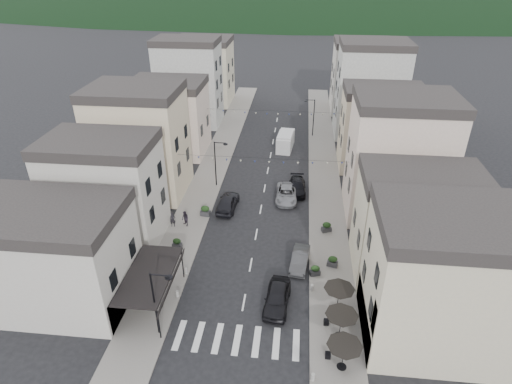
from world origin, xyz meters
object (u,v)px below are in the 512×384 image
parked_car_a (277,298)px  parked_car_c (286,194)px  parked_car_e (228,202)px  pedestrian_b (185,219)px  delivery_van (285,141)px  parked_car_b (300,259)px  parked_car_d (297,187)px  pedestrian_a (173,220)px

parked_car_a → parked_car_c: size_ratio=0.93×
parked_car_e → pedestrian_b: pedestrian_b is taller
parked_car_e → delivery_van: size_ratio=0.91×
parked_car_e → delivery_van: bearing=-104.2°
parked_car_a → parked_car_e: 16.15m
parked_car_a → parked_car_b: parked_car_a is taller
parked_car_b → delivery_van: 27.37m
pedestrian_b → delivery_van: bearing=107.2°
parked_car_d → pedestrian_b: pedestrian_b is taller
parked_car_d → parked_car_e: size_ratio=0.97×
delivery_van → parked_car_a: bearing=-83.4°
parked_car_a → pedestrian_b: bearing=138.9°
parked_car_c → parked_car_d: parked_car_c is taller
parked_car_e → pedestrian_a: size_ratio=3.05×
parked_car_c → pedestrian_a: bearing=-149.8°
parked_car_a → parked_car_d: bearing=90.8°
parked_car_a → parked_car_e: parked_car_e is taller
delivery_van → pedestrian_b: size_ratio=3.17×
parked_car_a → parked_car_b: 5.69m
parked_car_c → delivery_van: bearing=92.0°
parked_car_d → delivery_van: bearing=96.6°
pedestrian_a → parked_car_b: bearing=-31.0°
pedestrian_a → delivery_van: bearing=53.0°
parked_car_b → pedestrian_a: bearing=166.5°
delivery_van → pedestrian_a: delivery_van is taller
parked_car_a → pedestrian_b: (-10.49, 10.68, 0.15)m
parked_car_b → parked_car_e: size_ratio=0.86×
parked_car_a → pedestrian_a: 15.74m
parked_car_d → pedestrian_b: (-11.75, -8.86, 0.28)m
parked_car_c → delivery_van: size_ratio=0.96×
delivery_van → parked_car_d: bearing=-75.8°
pedestrian_a → parked_car_d: bearing=24.2°
parked_car_b → parked_car_c: 12.33m
parked_car_d → parked_car_e: (-7.83, -4.79, 0.15)m
parked_car_b → pedestrian_b: size_ratio=2.47×
parked_car_a → parked_car_e: (-6.58, 14.75, 0.02)m
parked_car_b → parked_car_d: size_ratio=0.88×
parked_car_e → parked_car_d: bearing=-144.9°
pedestrian_b → pedestrian_a: bearing=-127.8°
parked_car_b → parked_car_d: 14.15m
parked_car_b → parked_car_c: size_ratio=0.81×
parked_car_b → pedestrian_a: (-13.59, 5.03, 0.24)m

